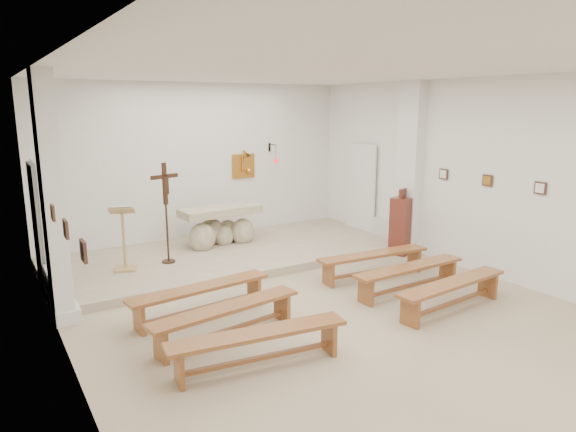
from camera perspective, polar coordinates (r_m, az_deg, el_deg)
ground at (r=7.65m, az=5.14°, el=-11.10°), size 7.00×10.00×0.00m
wall_left at (r=5.80m, az=-23.40°, el=-1.46°), size 0.02×10.00×3.50m
wall_right at (r=9.63m, az=22.31°, el=3.72°), size 0.02×10.00×3.50m
wall_back at (r=11.48m, az=-9.76°, el=5.69°), size 7.00×0.02×3.50m
ceiling at (r=7.04m, az=5.70°, el=15.98°), size 7.00×10.00×0.02m
sanctuary_platform at (r=10.47m, az=-6.37°, el=-4.20°), size 6.98×3.00×0.15m
pilaster_left at (r=7.76m, az=-24.73°, el=1.67°), size 0.26×0.55×3.50m
pilaster_right at (r=10.83m, az=13.40°, el=5.15°), size 0.26×0.55×3.50m
gold_wall_relief at (r=11.89m, az=-4.97°, el=5.56°), size 0.55×0.04×0.55m
sanctuary_lamp at (r=11.99m, az=-1.43°, el=6.42°), size 0.11×0.36×0.44m
station_frame_left_front at (r=5.04m, az=-21.79°, el=-3.63°), size 0.03×0.20×0.20m
station_frame_left_mid at (r=6.00m, az=-23.47°, el=-1.33°), size 0.03×0.20×0.20m
station_frame_left_rear at (r=6.97m, az=-24.69°, el=0.34°), size 0.03×0.20×0.20m
station_frame_right_front at (r=9.17m, az=26.23°, el=2.81°), size 0.03×0.20×0.20m
station_frame_right_mid at (r=9.73m, az=21.28°, el=3.71°), size 0.03×0.20×0.20m
station_frame_right_rear at (r=10.36m, az=16.90°, el=4.48°), size 0.03×0.20×0.20m
radiator_left at (r=8.79m, az=-24.84°, el=-7.19°), size 0.10×0.85×0.52m
radiator_right at (r=11.63m, az=10.83°, el=-1.68°), size 0.10×0.85×0.52m
altar at (r=10.86m, az=-7.56°, el=-1.39°), size 1.73×0.80×0.87m
lectern at (r=9.47m, az=-17.80°, el=-2.33°), size 0.51×0.47×1.19m
crucifix_stand at (r=9.61m, az=-13.40°, el=1.13°), size 0.55×0.24×1.86m
potted_plant at (r=10.85m, az=-9.52°, el=-1.89°), size 0.50×0.44×0.51m
donation_pedestal at (r=10.77m, az=12.45°, el=-1.05°), size 0.46×0.46×1.37m
bench_left_front at (r=7.63m, az=-9.69°, el=-8.51°), size 2.19×0.58×0.46m
bench_right_front at (r=9.27m, az=9.48°, el=-4.75°), size 2.18×0.51×0.46m
bench_left_second at (r=6.87m, az=-6.86°, el=-10.82°), size 2.19×0.64×0.46m
bench_right_second at (r=8.65m, az=13.34°, el=-6.15°), size 2.17×0.40×0.46m
bench_left_third at (r=6.14m, az=-3.29°, el=-13.65°), size 2.19×0.62×0.46m
bench_right_third at (r=8.09m, az=17.78°, el=-7.72°), size 2.18×0.53×0.46m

